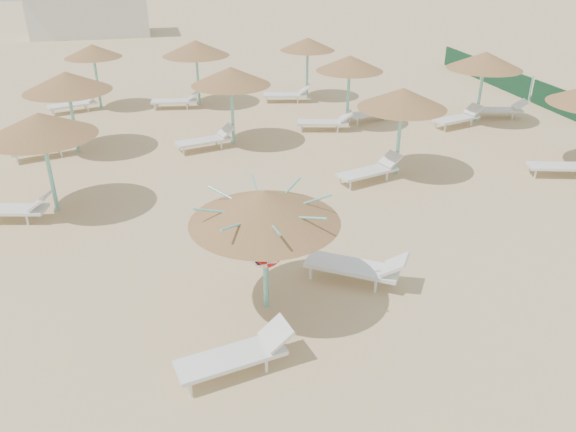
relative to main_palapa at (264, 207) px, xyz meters
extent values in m
plane|color=tan|center=(0.41, 0.15, -2.22)|extent=(120.00, 120.00, 0.00)
cylinder|color=#71C4BB|center=(0.00, 0.00, -1.15)|extent=(0.11, 0.11, 2.14)
cone|color=olive|center=(0.00, 0.00, 0.02)|extent=(2.85, 2.85, 0.64)
cylinder|color=#71C4BB|center=(0.00, 0.00, -0.23)|extent=(0.20, 0.20, 0.12)
cylinder|color=#71C4BB|center=(0.66, 0.00, -0.03)|extent=(1.29, 0.04, 0.33)
cylinder|color=#71C4BB|center=(0.46, 0.46, -0.03)|extent=(0.94, 0.94, 0.33)
cylinder|color=#71C4BB|center=(0.00, 0.66, -0.03)|extent=(0.04, 1.29, 0.33)
cylinder|color=#71C4BB|center=(-0.46, 0.46, -0.03)|extent=(0.94, 0.94, 0.33)
cylinder|color=#71C4BB|center=(-0.66, 0.00, -0.03)|extent=(1.29, 0.04, 0.33)
cylinder|color=#71C4BB|center=(-0.46, -0.46, -0.03)|extent=(0.94, 0.94, 0.33)
cylinder|color=#71C4BB|center=(0.00, -0.65, -0.03)|extent=(0.04, 1.29, 0.33)
cylinder|color=#71C4BB|center=(0.46, -0.46, -0.03)|extent=(0.94, 0.94, 0.33)
torus|color=red|center=(0.00, -0.10, -0.92)|extent=(0.65, 0.15, 0.65)
cylinder|color=silver|center=(-1.69, -2.13, -2.08)|extent=(0.06, 0.06, 0.28)
cylinder|color=silver|center=(-1.79, -1.65, -2.08)|extent=(0.06, 0.06, 0.28)
cylinder|color=silver|center=(-0.38, -1.87, -2.08)|extent=(0.06, 0.06, 0.28)
cylinder|color=silver|center=(-0.48, -1.39, -2.08)|extent=(0.06, 0.06, 0.28)
cube|color=silver|center=(-0.96, -1.74, -1.90)|extent=(1.96, 0.97, 0.08)
cube|color=silver|center=(-0.14, -1.57, -1.66)|extent=(0.59, 0.67, 0.36)
cylinder|color=silver|center=(1.13, 0.74, -2.07)|extent=(0.06, 0.06, 0.30)
cylinder|color=silver|center=(1.42, 1.17, -2.07)|extent=(0.06, 0.06, 0.30)
cylinder|color=silver|center=(2.31, -0.06, -2.07)|extent=(0.06, 0.06, 0.30)
cylinder|color=silver|center=(2.60, 0.38, -2.07)|extent=(0.06, 0.06, 0.30)
cube|color=silver|center=(1.97, 0.48, -1.88)|extent=(2.03, 1.67, 0.08)
cube|color=silver|center=(2.72, -0.02, -1.62)|extent=(0.78, 0.81, 0.39)
cylinder|color=#71C4BB|center=(-4.63, 5.61, -1.07)|extent=(0.11, 0.11, 2.30)
cone|color=olive|center=(-4.63, 5.61, 0.18)|extent=(2.76, 2.76, 0.62)
cylinder|color=#71C4BB|center=(-4.63, 5.61, -0.07)|extent=(0.20, 0.20, 0.12)
cylinder|color=silver|center=(-5.26, 4.84, -2.08)|extent=(0.06, 0.06, 0.28)
cylinder|color=silver|center=(-5.14, 5.33, -2.08)|extent=(0.06, 0.06, 0.28)
cube|color=silver|center=(-5.73, 5.21, -1.90)|extent=(1.99, 1.05, 0.08)
cube|color=silver|center=(-4.91, 5.01, -1.66)|extent=(0.61, 0.70, 0.36)
cylinder|color=#71C4BB|center=(-4.48, 10.25, -1.07)|extent=(0.11, 0.11, 2.30)
cone|color=olive|center=(-4.48, 10.25, 0.18)|extent=(2.83, 2.83, 0.64)
cylinder|color=#71C4BB|center=(-4.48, 10.25, -0.07)|extent=(0.20, 0.20, 0.12)
cylinder|color=silver|center=(-6.28, 9.39, -2.08)|extent=(0.06, 0.06, 0.28)
cylinder|color=silver|center=(-6.41, 9.87, -2.08)|extent=(0.06, 0.06, 0.28)
cylinder|color=silver|center=(-4.98, 9.76, -2.08)|extent=(0.06, 0.06, 0.28)
cylinder|color=silver|center=(-5.12, 10.24, -2.08)|extent=(0.06, 0.06, 0.28)
cube|color=silver|center=(-5.58, 9.85, -1.90)|extent=(2.00, 1.12, 0.08)
cube|color=silver|center=(-4.76, 10.08, -1.66)|extent=(0.63, 0.71, 0.36)
cylinder|color=#71C4BB|center=(-4.01, 15.56, -1.07)|extent=(0.11, 0.11, 2.30)
cone|color=olive|center=(-4.01, 15.56, 0.16)|extent=(2.31, 2.31, 0.52)
cylinder|color=#71C4BB|center=(-4.01, 15.56, -0.07)|extent=(0.20, 0.20, 0.12)
cylinder|color=silver|center=(-5.80, 14.69, -2.08)|extent=(0.06, 0.06, 0.28)
cylinder|color=silver|center=(-5.95, 15.17, -2.08)|extent=(0.06, 0.06, 0.28)
cylinder|color=silver|center=(-4.51, 15.09, -2.08)|extent=(0.06, 0.06, 0.28)
cylinder|color=silver|center=(-4.66, 15.57, -2.08)|extent=(0.06, 0.06, 0.28)
cube|color=silver|center=(-5.11, 15.16, -1.90)|extent=(2.00, 1.15, 0.08)
cube|color=silver|center=(-4.30, 15.41, -1.66)|extent=(0.64, 0.72, 0.36)
cylinder|color=#71C4BB|center=(0.82, 9.77, -1.07)|extent=(0.11, 0.11, 2.30)
cone|color=olive|center=(0.82, 9.77, 0.18)|extent=(2.70, 2.70, 0.61)
cylinder|color=#71C4BB|center=(0.82, 9.77, -0.07)|extent=(0.20, 0.20, 0.12)
cylinder|color=silver|center=(-1.00, 8.94, -2.08)|extent=(0.06, 0.06, 0.28)
cylinder|color=silver|center=(-1.12, 9.42, -2.08)|extent=(0.06, 0.06, 0.28)
cylinder|color=silver|center=(0.31, 9.26, -2.08)|extent=(0.06, 0.06, 0.28)
cylinder|color=silver|center=(0.19, 9.75, -2.08)|extent=(0.06, 0.06, 0.28)
cube|color=silver|center=(-0.28, 9.37, -1.90)|extent=(1.99, 1.05, 0.08)
cube|color=silver|center=(0.55, 9.57, -1.66)|extent=(0.61, 0.70, 0.36)
cylinder|color=#71C4BB|center=(0.13, 15.12, -1.07)|extent=(0.11, 0.11, 2.30)
cone|color=olive|center=(0.13, 15.12, 0.18)|extent=(2.80, 2.80, 0.63)
cylinder|color=#71C4BB|center=(0.13, 15.12, -0.07)|extent=(0.20, 0.20, 0.12)
cylinder|color=silver|center=(-1.79, 14.59, -2.08)|extent=(0.06, 0.06, 0.28)
cylinder|color=silver|center=(-1.72, 15.09, -2.08)|extent=(0.06, 0.06, 0.28)
cylinder|color=silver|center=(-0.46, 14.39, -2.08)|extent=(0.06, 0.06, 0.28)
cylinder|color=silver|center=(-0.39, 14.89, -2.08)|extent=(0.06, 0.06, 0.28)
cube|color=silver|center=(-0.97, 14.72, -1.90)|extent=(1.97, 0.89, 0.08)
cube|color=silver|center=(-0.13, 14.59, -1.66)|extent=(0.57, 0.67, 0.36)
cylinder|color=#71C4BB|center=(5.30, 5.83, -1.07)|extent=(0.11, 0.11, 2.30)
cone|color=olive|center=(5.30, 5.83, 0.17)|extent=(2.64, 2.64, 0.59)
cylinder|color=#71C4BB|center=(5.30, 5.83, -0.07)|extent=(0.20, 0.20, 0.12)
cylinder|color=silver|center=(3.51, 4.96, -2.08)|extent=(0.06, 0.06, 0.28)
cylinder|color=silver|center=(3.37, 5.44, -2.08)|extent=(0.06, 0.06, 0.28)
cylinder|color=silver|center=(4.80, 5.34, -2.08)|extent=(0.06, 0.06, 0.28)
cylinder|color=silver|center=(4.66, 5.82, -2.08)|extent=(0.06, 0.06, 0.28)
cube|color=silver|center=(4.20, 5.43, -1.90)|extent=(2.00, 1.13, 0.08)
cube|color=silver|center=(5.02, 5.67, -1.66)|extent=(0.63, 0.71, 0.36)
cylinder|color=#71C4BB|center=(5.41, 10.81, -1.07)|extent=(0.11, 0.11, 2.30)
cone|color=olive|center=(5.41, 10.81, 0.17)|extent=(2.51, 2.51, 0.56)
cylinder|color=#71C4BB|center=(5.41, 10.81, -0.07)|extent=(0.20, 0.20, 0.12)
cylinder|color=silver|center=(3.47, 10.36, -2.08)|extent=(0.06, 0.06, 0.28)
cylinder|color=silver|center=(3.59, 10.85, -2.08)|extent=(0.06, 0.06, 0.28)
cylinder|color=silver|center=(4.78, 10.03, -2.08)|extent=(0.06, 0.06, 0.28)
cylinder|color=silver|center=(4.90, 10.51, -2.08)|extent=(0.06, 0.06, 0.28)
cube|color=silver|center=(4.31, 10.41, -1.90)|extent=(1.99, 1.07, 0.08)
cube|color=silver|center=(5.13, 10.20, -1.66)|extent=(0.62, 0.70, 0.36)
cylinder|color=silver|center=(5.79, 10.67, -2.08)|extent=(0.06, 0.06, 0.28)
cylinder|color=silver|center=(5.67, 11.15, -2.08)|extent=(0.06, 0.06, 0.28)
cylinder|color=silver|center=(7.10, 11.00, -2.08)|extent=(0.06, 0.06, 0.28)
cylinder|color=silver|center=(6.98, 11.49, -2.08)|extent=(0.06, 0.06, 0.28)
cube|color=silver|center=(6.51, 11.11, -1.90)|extent=(1.99, 1.07, 0.08)
cube|color=silver|center=(7.33, 11.32, -1.66)|extent=(0.62, 0.70, 0.36)
cylinder|color=#71C4BB|center=(4.94, 15.01, -1.07)|extent=(0.11, 0.11, 2.30)
cone|color=olive|center=(4.94, 15.01, 0.17)|extent=(2.37, 2.37, 0.53)
cylinder|color=#71C4BB|center=(4.94, 15.01, -0.07)|extent=(0.20, 0.20, 0.12)
cylinder|color=silver|center=(3.01, 14.54, -2.08)|extent=(0.06, 0.06, 0.28)
cylinder|color=silver|center=(3.12, 15.03, -2.08)|extent=(0.06, 0.06, 0.28)
cylinder|color=silver|center=(4.32, 14.24, -2.08)|extent=(0.06, 0.06, 0.28)
cylinder|color=silver|center=(4.43, 14.73, -2.08)|extent=(0.06, 0.06, 0.28)
cube|color=silver|center=(3.84, 14.61, -1.90)|extent=(1.99, 1.03, 0.08)
cube|color=silver|center=(4.67, 14.42, -1.66)|extent=(0.61, 0.69, 0.36)
cylinder|color=silver|center=(9.26, 4.44, -2.08)|extent=(0.06, 0.06, 0.28)
cylinder|color=silver|center=(9.40, 4.92, -2.08)|extent=(0.06, 0.06, 0.28)
cylinder|color=silver|center=(10.70, 4.55, -2.08)|extent=(0.06, 0.06, 0.28)
cube|color=silver|center=(10.10, 4.46, -1.90)|extent=(2.00, 1.12, 0.08)
cylinder|color=#71C4BB|center=(10.52, 10.04, -1.07)|extent=(0.11, 0.11, 2.30)
cone|color=olive|center=(10.52, 10.04, 0.18)|extent=(2.83, 2.83, 0.64)
cylinder|color=#71C4BB|center=(10.52, 10.04, -0.07)|extent=(0.20, 0.20, 0.12)
cylinder|color=silver|center=(8.72, 9.18, -2.08)|extent=(0.06, 0.06, 0.28)
cylinder|color=silver|center=(8.59, 9.66, -2.08)|extent=(0.06, 0.06, 0.28)
cylinder|color=silver|center=(10.02, 9.55, -2.08)|extent=(0.06, 0.06, 0.28)
cylinder|color=silver|center=(9.88, 10.03, -2.08)|extent=(0.06, 0.06, 0.28)
cube|color=silver|center=(9.42, 9.64, -1.90)|extent=(2.00, 1.12, 0.08)
cube|color=silver|center=(10.24, 9.87, -1.66)|extent=(0.63, 0.71, 0.36)
cylinder|color=silver|center=(10.79, 10.32, -2.08)|extent=(0.06, 0.06, 0.28)
cylinder|color=silver|center=(10.92, 10.80, -2.08)|extent=(0.06, 0.06, 0.28)
cylinder|color=silver|center=(12.08, 9.95, -2.08)|extent=(0.06, 0.06, 0.28)
cylinder|color=silver|center=(12.22, 10.43, -2.08)|extent=(0.06, 0.06, 0.28)
cube|color=silver|center=(11.62, 10.34, -1.90)|extent=(2.00, 1.12, 0.08)
cube|color=silver|center=(12.44, 10.11, -1.66)|extent=(0.63, 0.71, 0.36)
cube|color=silver|center=(-5.59, 35.15, -0.72)|extent=(8.00, 4.00, 3.00)
cube|color=#194C27|center=(14.41, 10.15, -1.72)|extent=(0.08, 3.80, 1.00)
cube|color=#194C27|center=(14.41, 14.15, -1.72)|extent=(0.08, 3.80, 1.00)
cylinder|color=#71C4BB|center=(14.41, 12.25, -1.67)|extent=(0.08, 0.08, 1.10)
cube|color=#194C27|center=(14.41, 18.15, -1.72)|extent=(0.08, 3.80, 1.00)
cylinder|color=#71C4BB|center=(14.41, 16.25, -1.67)|extent=(0.08, 0.08, 1.10)
camera|label=1|loc=(-1.75, -9.11, 4.53)|focal=35.00mm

